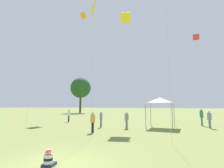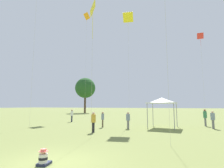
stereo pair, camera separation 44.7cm
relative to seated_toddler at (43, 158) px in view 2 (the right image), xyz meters
name	(u,v)px [view 2 (the right image)]	position (x,y,z in m)	size (l,w,h in m)	color
ground_plane	(53,164)	(0.23, 0.25, -0.25)	(300.00, 300.00, 0.00)	olive
seated_toddler	(43,158)	(0.00, 0.00, 0.00)	(0.47, 0.55, 0.61)	#282D47
person_standing_1	(103,118)	(-2.49, 11.18, 0.69)	(0.40, 0.40, 1.57)	brown
person_standing_2	(128,119)	(0.21, 11.12, 0.67)	(0.48, 0.48, 1.57)	slate
person_standing_3	(213,118)	(7.84, 13.83, 0.74)	(0.50, 0.50, 1.68)	slate
person_standing_4	(93,120)	(-1.81, 7.72, 0.73)	(0.54, 0.54, 1.67)	black
person_standing_5	(72,114)	(-8.75, 15.10, 0.74)	(0.38, 0.38, 1.67)	#282D42
person_standing_7	(205,116)	(7.46, 15.86, 0.82)	(0.43, 0.43, 1.80)	slate
canopy_tent	(162,101)	(3.28, 13.00, 2.42)	(2.97, 2.97, 2.99)	white
kite_0	(128,20)	(-1.10, 16.47, 13.61)	(1.50, 1.16, 14.68)	yellow
kite_2	(87,19)	(-11.69, 23.94, 19.17)	(1.47, 1.21, 20.64)	orange
kite_3	(93,12)	(-0.83, 5.42, 8.76)	(0.75, 1.04, 9.78)	yellow
kite_6	(200,39)	(8.45, 23.28, 11.96)	(0.91, 0.39, 13.20)	red
distant_tree_0	(85,88)	(-21.27, 41.00, 7.19)	(6.10, 6.10, 10.54)	#473323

